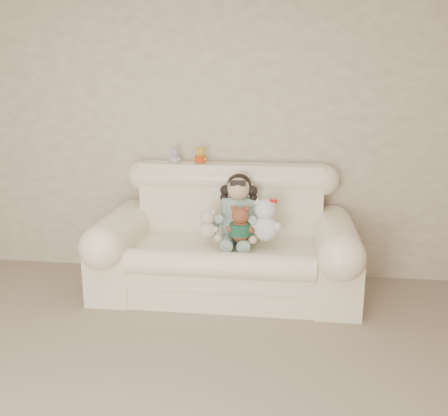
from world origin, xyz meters
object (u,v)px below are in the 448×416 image
(seated_child, at_px, (238,208))
(brown_teddy, at_px, (240,220))
(sofa, at_px, (226,233))
(cream_teddy, at_px, (208,221))
(white_cat, at_px, (265,215))

(seated_child, height_order, brown_teddy, seated_child)
(sofa, height_order, cream_teddy, sofa)
(seated_child, xyz_separation_m, brown_teddy, (0.04, -0.22, -0.04))
(cream_teddy, bearing_deg, sofa, 19.61)
(seated_child, xyz_separation_m, cream_teddy, (-0.22, -0.19, -0.07))
(seated_child, relative_size, white_cat, 1.43)
(seated_child, bearing_deg, brown_teddy, -90.17)
(sofa, xyz_separation_m, white_cat, (0.32, -0.09, 0.19))
(sofa, bearing_deg, brown_teddy, -46.51)
(cream_teddy, bearing_deg, seated_child, 19.08)
(seated_child, bearing_deg, white_cat, -47.32)
(white_cat, relative_size, cream_teddy, 1.44)
(seated_child, bearing_deg, cream_teddy, -148.91)
(white_cat, distance_m, cream_teddy, 0.45)
(sofa, xyz_separation_m, seated_child, (0.10, 0.08, 0.19))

